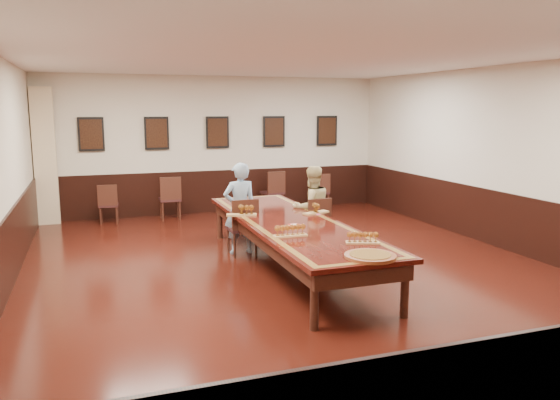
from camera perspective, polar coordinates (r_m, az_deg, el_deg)
name	(u,v)px	position (r m, az deg, el deg)	size (l,w,h in m)	color
floor	(291,269)	(8.55, 1.12, -7.22)	(8.00, 10.00, 0.02)	black
ceiling	(291,56)	(8.22, 1.19, 14.81)	(8.00, 10.00, 0.02)	white
wall_back	(217,145)	(13.02, -6.60, 5.73)	(8.00, 0.02, 3.20)	beige
wall_front	(559,242)	(4.00, 27.14, -3.95)	(8.00, 0.02, 3.20)	beige
wall_right	(506,158)	(10.33, 22.55, 4.07)	(0.02, 10.00, 3.20)	beige
chair_man	(242,226)	(9.24, -4.00, -2.77)	(0.46, 0.50, 0.98)	black
chair_woman	(314,224)	(9.53, 3.60, -2.48)	(0.44, 0.48, 0.94)	black
spare_chair_a	(109,204)	(12.30, -17.48, -0.36)	(0.40, 0.44, 0.86)	black
spare_chair_b	(170,198)	(12.40, -11.44, 0.23)	(0.46, 0.50, 0.97)	black
spare_chair_c	(272,191)	(13.09, -0.80, 0.94)	(0.46, 0.50, 0.98)	black
spare_chair_d	(320,191)	(13.50, 4.21, 0.95)	(0.41, 0.45, 0.88)	black
person_man	(240,208)	(9.28, -4.21, -0.88)	(0.57, 0.37, 1.56)	teal
person_woman	(312,208)	(9.57, 3.34, -0.82)	(0.73, 0.57, 1.47)	#CAB97E
pink_phone	(317,214)	(8.91, 3.92, -1.47)	(0.07, 0.14, 0.01)	#F250AE
curtain	(45,157)	(12.56, -23.35, 4.19)	(0.45, 0.18, 2.90)	beige
wainscoting	(291,237)	(8.41, 1.13, -3.90)	(8.00, 10.00, 1.00)	black
conference_table	(291,230)	(8.39, 1.13, -3.16)	(1.40, 5.00, 0.76)	black
posters	(217,132)	(12.94, -6.55, 7.04)	(6.14, 0.04, 0.74)	black
flight_a	(243,211)	(8.78, -3.85, -1.12)	(0.50, 0.27, 0.18)	#AE8349
flight_b	(316,209)	(8.95, 3.78, -0.92)	(0.49, 0.29, 0.18)	#AE8349
flight_c	(290,231)	(7.34, 1.07, -3.27)	(0.46, 0.15, 0.17)	#AE8349
flight_d	(363,238)	(7.04, 8.63, -3.97)	(0.44, 0.27, 0.16)	#AE8349
red_plate_grp	(294,225)	(8.01, 1.52, -2.67)	(0.21, 0.21, 0.03)	red
carved_platter	(370,256)	(6.42, 9.41, -5.80)	(0.77, 0.77, 0.05)	#5E2812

